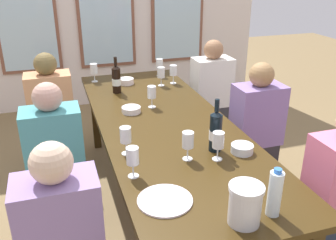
% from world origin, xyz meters
% --- Properties ---
extents(ground_plane, '(12.00, 12.00, 0.00)m').
position_xyz_m(ground_plane, '(0.00, 0.00, 0.00)').
color(ground_plane, olive).
extents(dining_table, '(0.92, 2.61, 0.74)m').
position_xyz_m(dining_table, '(0.00, 0.00, 0.67)').
color(dining_table, '#3B290F').
rests_on(dining_table, ground).
extents(white_plate_0, '(0.27, 0.27, 0.01)m').
position_xyz_m(white_plate_0, '(-0.28, -0.90, 0.74)').
color(white_plate_0, white).
rests_on(white_plate_0, dining_table).
extents(metal_pitcher, '(0.16, 0.16, 0.19)m').
position_xyz_m(metal_pitcher, '(0.01, -1.15, 0.84)').
color(metal_pitcher, silver).
rests_on(metal_pitcher, dining_table).
extents(wine_bottle_0, '(0.08, 0.08, 0.32)m').
position_xyz_m(wine_bottle_0, '(-0.21, 0.75, 0.86)').
color(wine_bottle_0, black).
rests_on(wine_bottle_0, dining_table).
extents(wine_bottle_1, '(0.08, 0.08, 0.33)m').
position_xyz_m(wine_bottle_1, '(0.17, -0.49, 0.87)').
color(wine_bottle_1, black).
rests_on(wine_bottle_1, dining_table).
extents(tasting_bowl_0, '(0.14, 0.14, 0.05)m').
position_xyz_m(tasting_bowl_0, '(0.31, -0.57, 0.77)').
color(tasting_bowl_0, white).
rests_on(tasting_bowl_0, dining_table).
extents(tasting_bowl_1, '(0.14, 0.14, 0.04)m').
position_xyz_m(tasting_bowl_1, '(-0.19, 0.26, 0.76)').
color(tasting_bowl_1, white).
rests_on(tasting_bowl_1, dining_table).
extents(tasting_bowl_2, '(0.14, 0.14, 0.05)m').
position_xyz_m(tasting_bowl_2, '(-0.08, 0.96, 0.77)').
color(tasting_bowl_2, white).
rests_on(tasting_bowl_2, dining_table).
extents(water_bottle, '(0.06, 0.06, 0.24)m').
position_xyz_m(water_bottle, '(0.16, -1.14, 0.85)').
color(water_bottle, white).
rests_on(water_bottle, dining_table).
extents(wine_glass_0, '(0.07, 0.07, 0.17)m').
position_xyz_m(wine_glass_0, '(-0.37, -0.63, 0.86)').
color(wine_glass_0, white).
rests_on(wine_glass_0, dining_table).
extents(wine_glass_1, '(0.07, 0.07, 0.17)m').
position_xyz_m(wine_glass_1, '(0.34, 0.84, 0.86)').
color(wine_glass_1, white).
rests_on(wine_glass_1, dining_table).
extents(wine_glass_2, '(0.07, 0.07, 0.17)m').
position_xyz_m(wine_glass_2, '(0.29, 1.11, 0.86)').
color(wine_glass_2, white).
rests_on(wine_glass_2, dining_table).
extents(wine_glass_3, '(0.07, 0.07, 0.17)m').
position_xyz_m(wine_glass_3, '(-0.36, -0.37, 0.86)').
color(wine_glass_3, white).
rests_on(wine_glass_3, dining_table).
extents(wine_glass_4, '(0.07, 0.07, 0.17)m').
position_xyz_m(wine_glass_4, '(-0.35, 1.12, 0.86)').
color(wine_glass_4, white).
rests_on(wine_glass_4, dining_table).
extents(wine_glass_5, '(0.07, 0.07, 0.17)m').
position_xyz_m(wine_glass_5, '(0.13, -0.60, 0.86)').
color(wine_glass_5, white).
rests_on(wine_glass_5, dining_table).
extents(wine_glass_6, '(0.07, 0.07, 0.17)m').
position_xyz_m(wine_glass_6, '(-0.03, -0.55, 0.86)').
color(wine_glass_6, white).
rests_on(wine_glass_6, dining_table).
extents(wine_glass_7, '(0.07, 0.07, 0.17)m').
position_xyz_m(wine_glass_7, '(-0.01, 0.31, 0.86)').
color(wine_glass_7, white).
rests_on(wine_glass_7, dining_table).
extents(wine_glass_8, '(0.07, 0.07, 0.17)m').
position_xyz_m(wine_glass_8, '(0.22, 0.81, 0.86)').
color(wine_glass_8, white).
rests_on(wine_glass_8, dining_table).
extents(seated_person_2, '(0.38, 0.24, 1.11)m').
position_xyz_m(seated_person_2, '(-0.77, 0.85, 0.53)').
color(seated_person_2, '#2B2840').
rests_on(seated_person_2, ground).
extents(seated_person_3, '(0.38, 0.24, 1.11)m').
position_xyz_m(seated_person_3, '(0.77, 0.91, 0.53)').
color(seated_person_3, '#313036').
rests_on(seated_person_3, ground).
extents(seated_person_4, '(0.38, 0.24, 1.11)m').
position_xyz_m(seated_person_4, '(-0.77, 0.01, 0.53)').
color(seated_person_4, '#2D2141').
rests_on(seated_person_4, ground).
extents(seated_person_5, '(0.38, 0.24, 1.11)m').
position_xyz_m(seated_person_5, '(0.77, 0.03, 0.53)').
color(seated_person_5, '#2B282D').
rests_on(seated_person_5, ground).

